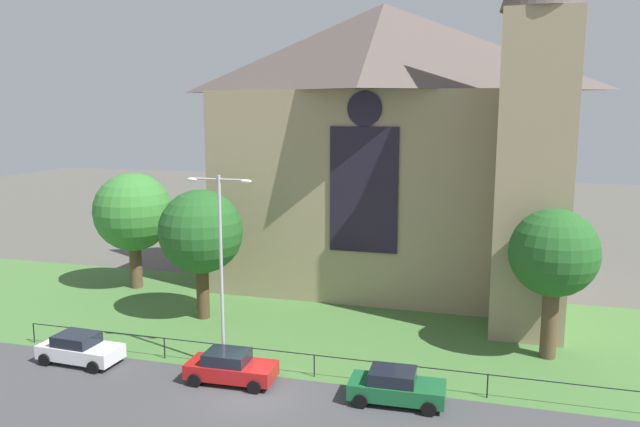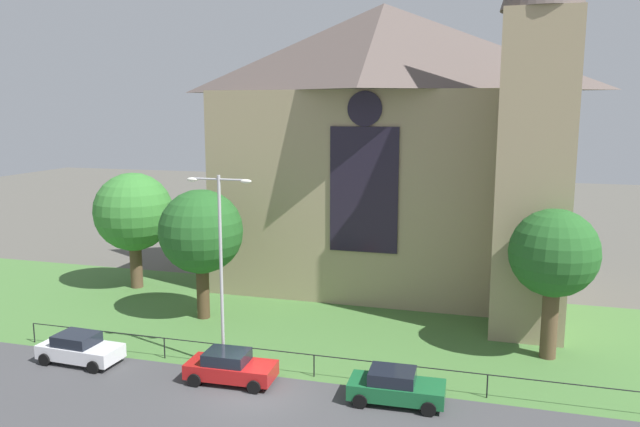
# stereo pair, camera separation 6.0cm
# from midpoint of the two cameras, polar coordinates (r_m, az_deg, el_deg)

# --- Properties ---
(ground) EXTENTS (160.00, 160.00, 0.00)m
(ground) POSITION_cam_midpoint_polar(r_m,az_deg,el_deg) (38.38, -0.36, -9.91)
(ground) COLOR #56544C
(road_asphalt) EXTENTS (120.00, 8.00, 0.01)m
(road_asphalt) POSITION_cam_midpoint_polar(r_m,az_deg,el_deg) (28.00, -7.64, -17.75)
(road_asphalt) COLOR #424244
(road_asphalt) RESTS_ON ground
(grass_verge) EXTENTS (120.00, 20.00, 0.01)m
(grass_verge) POSITION_cam_midpoint_polar(r_m,az_deg,el_deg) (36.58, -1.26, -10.91)
(grass_verge) COLOR #477538
(grass_verge) RESTS_ON ground
(church_building) EXTENTS (23.20, 16.20, 26.00)m
(church_building) POSITION_cam_midpoint_polar(r_m,az_deg,el_deg) (44.45, 6.57, 6.28)
(church_building) COLOR tan
(church_building) RESTS_ON ground
(iron_railing) EXTENTS (32.46, 0.07, 1.13)m
(iron_railing) POSITION_cam_midpoint_polar(r_m,az_deg,el_deg) (30.75, -0.49, -13.06)
(iron_railing) COLOR black
(iron_railing) RESTS_ON ground
(tree_left_far) EXTENTS (5.58, 5.58, 8.34)m
(tree_left_far) POSITION_cam_midpoint_polar(r_m,az_deg,el_deg) (46.17, -16.69, 0.09)
(tree_left_far) COLOR brown
(tree_left_far) RESTS_ON ground
(tree_left_near) EXTENTS (5.12, 5.12, 8.02)m
(tree_left_near) POSITION_cam_midpoint_polar(r_m,az_deg,el_deg) (38.38, -10.81, -1.70)
(tree_left_near) COLOR #4C3823
(tree_left_near) RESTS_ON ground
(tree_right_near) EXTENTS (4.51, 4.51, 7.86)m
(tree_right_near) POSITION_cam_midpoint_polar(r_m,az_deg,el_deg) (33.77, 20.69, -3.55)
(tree_right_near) COLOR brown
(tree_right_near) RESTS_ON ground
(streetlamp_near) EXTENTS (3.37, 0.26, 9.69)m
(streetlamp_near) POSITION_cam_midpoint_polar(r_m,az_deg,el_deg) (30.73, -9.04, -3.31)
(streetlamp_near) COLOR #B2B2B7
(streetlamp_near) RESTS_ON ground
(parked_car_white) EXTENTS (4.27, 2.17, 1.51)m
(parked_car_white) POSITION_cam_midpoint_polar(r_m,az_deg,el_deg) (34.66, -21.12, -11.47)
(parked_car_white) COLOR silver
(parked_car_white) RESTS_ON ground
(parked_car_red) EXTENTS (4.26, 2.14, 1.51)m
(parked_car_red) POSITION_cam_midpoint_polar(r_m,az_deg,el_deg) (30.61, -8.18, -13.75)
(parked_car_red) COLOR #B21919
(parked_car_red) RESTS_ON ground
(parked_car_green) EXTENTS (4.25, 2.13, 1.51)m
(parked_car_green) POSITION_cam_midpoint_polar(r_m,az_deg,el_deg) (28.59, 7.01, -15.48)
(parked_car_green) COLOR #196033
(parked_car_green) RESTS_ON ground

